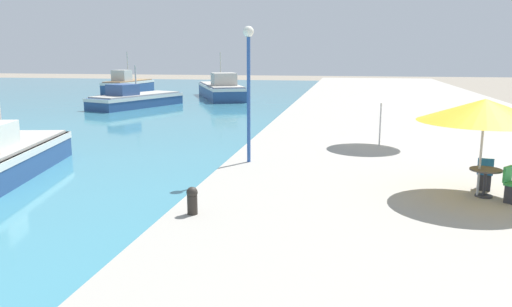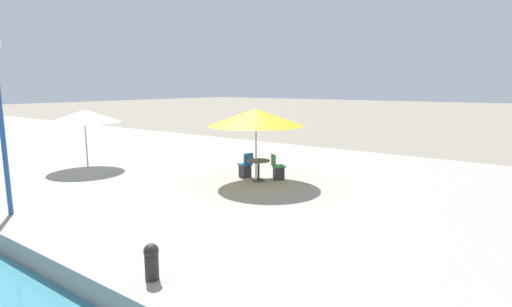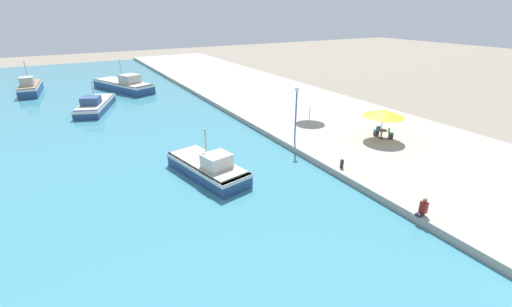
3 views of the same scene
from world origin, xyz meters
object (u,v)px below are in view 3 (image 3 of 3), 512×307
Objects in this scene: cafe_umbrella_white at (311,100)px; lamppost at (296,105)px; cafe_umbrella_pink at (384,113)px; person_at_quay at (423,208)px; cafe_table at (382,132)px; fishing_boat_far at (124,85)px; cafe_chair_left at (390,135)px; fishing_boat_near at (208,167)px; mooring_bollard at (342,163)px; fishing_boat_distant at (30,87)px; fishing_boat_mid at (95,105)px; cafe_chair_right at (377,132)px.

cafe_umbrella_white is 6.14m from lamppost.
cafe_umbrella_pink is 11.96m from person_at_quay.
person_at_quay is 0.22× the size of lamppost.
cafe_umbrella_pink is 4.15× the size of cafe_table.
lamppost reaches higher than cafe_umbrella_white.
fishing_boat_far is 10.60× the size of person_at_quay.
cafe_chair_left is at bearing -69.20° from cafe_umbrella_white.
fishing_boat_near reaches higher than cafe_table.
mooring_bollard is (8.23, -4.28, 0.13)m from fishing_boat_near.
cafe_umbrella_white is at bearing 106.80° from cafe_umbrella_pink.
fishing_boat_distant is 44.08m from mooring_bollard.
mooring_bollard is at bearing 87.12° from person_at_quay.
fishing_boat_mid is (-4.83, 21.92, -0.04)m from fishing_boat_near.
cafe_umbrella_white is at bearing -45.82° from fishing_boat_distant.
fishing_boat_mid is 24.29m from cafe_umbrella_white.
cafe_umbrella_white reaches higher than cafe_table.
cafe_table is (20.10, -23.42, 0.36)m from fishing_boat_mid.
fishing_boat_far is 36.03m from mooring_bollard.
cafe_umbrella_white reaches higher than cafe_chair_right.
cafe_table is (0.16, 0.01, -1.73)m from cafe_umbrella_pink.
cafe_chair_left is at bearing -25.33° from lamppost.
cafe_chair_right is at bearing 25.87° from mooring_bollard.
cafe_table is at bearing -90.00° from cafe_chair_left.
fishing_boat_distant is (-11.37, 4.37, 0.01)m from fishing_boat_far.
lamppost is (-7.44, 3.52, 2.77)m from cafe_chair_left.
cafe_umbrella_white is (24.51, -29.61, 1.74)m from fishing_boat_distant.
fishing_boat_mid reaches higher than cafe_table.
fishing_boat_distant is at bearing 126.19° from cafe_table.
fishing_boat_near is 0.83× the size of fishing_boat_mid.
fishing_boat_near is 22.44m from fishing_boat_mid.
lamppost reaches higher than cafe_chair_left.
mooring_bollard is (-7.04, -2.79, -0.18)m from cafe_table.
fishing_boat_distant is at bearing 137.22° from fishing_boat_mid.
cafe_umbrella_pink is (19.93, -23.43, 2.09)m from fishing_boat_mid.
fishing_boat_distant reaches higher than fishing_boat_far.
lamppost is at bearing 155.46° from cafe_umbrella_pink.
cafe_umbrella_pink is 1.18× the size of cafe_umbrella_white.
fishing_boat_far reaches higher than cafe_umbrella_white.
person_at_quay is 12.73m from lamppost.
fishing_boat_near is 2.17× the size of cafe_umbrella_pink.
cafe_chair_right is at bearing -15.30° from fishing_boat_near.
cafe_chair_left is 0.20× the size of lamppost.
cafe_chair_right is (2.45, -6.31, -1.80)m from cafe_umbrella_white.
fishing_boat_far reaches higher than person_at_quay.
cafe_chair_right is at bearing 65.64° from cafe_umbrella_pink.
cafe_chair_right is (20.26, -22.71, 0.15)m from fishing_boat_mid.
cafe_umbrella_pink reaches higher than cafe_table.
fishing_boat_distant is at bearing 112.89° from person_at_quay.
lamppost is (13.22, -20.36, 2.92)m from fishing_boat_mid.
fishing_boat_mid is at bearing 137.36° from cafe_umbrella_white.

